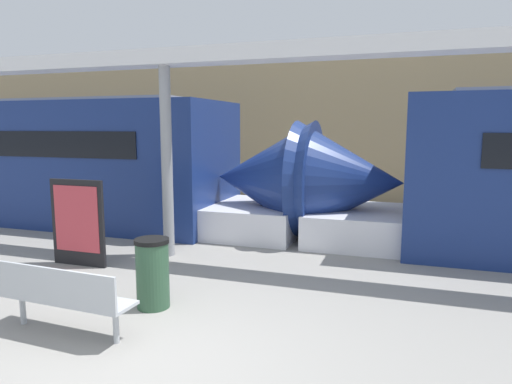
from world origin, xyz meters
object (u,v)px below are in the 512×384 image
object	(u,v)px
support_column_near	(167,163)
bench_near	(60,294)
trash_bin	(153,273)
poster_board	(78,222)

from	to	relation	value
support_column_near	bench_near	bearing A→B (deg)	-81.84
support_column_near	trash_bin	bearing A→B (deg)	-65.68
trash_bin	poster_board	bearing A→B (deg)	150.78
bench_near	poster_board	size ratio (longest dim) A/B	1.16
bench_near	trash_bin	xyz separation A→B (m)	(0.57, 1.12, -0.03)
bench_near	trash_bin	distance (m)	1.26
bench_near	trash_bin	size ratio (longest dim) A/B	1.87
trash_bin	support_column_near	size ratio (longest dim) A/B	0.27
trash_bin	support_column_near	xyz separation A→B (m)	(-1.08, 2.38, 1.31)
trash_bin	bench_near	bearing A→B (deg)	-117.09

